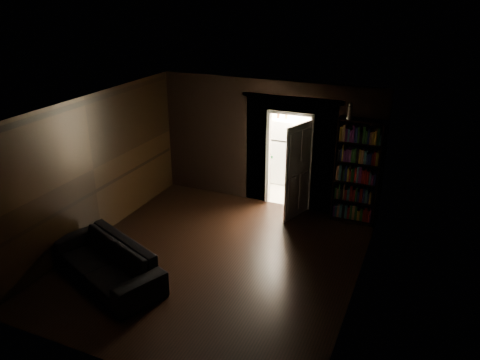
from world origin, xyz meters
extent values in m
plane|color=black|center=(0.00, 0.00, 0.00)|extent=(5.50, 5.50, 0.00)
cube|color=black|center=(-1.23, 2.80, 1.40)|extent=(2.55, 0.10, 2.80)
cube|color=black|center=(1.73, 2.80, 1.40)|extent=(1.55, 0.10, 2.80)
cube|color=black|center=(0.50, 2.80, 2.45)|extent=(0.90, 0.10, 0.70)
cube|color=black|center=(-2.50, 0.00, 1.40)|extent=(0.02, 5.50, 2.80)
cube|color=black|center=(2.50, 0.00, 1.40)|extent=(0.02, 5.50, 2.80)
cube|color=black|center=(0.00, -2.75, 1.40)|extent=(5.00, 0.02, 2.80)
cube|color=beige|center=(0.00, 0.00, 2.80)|extent=(5.00, 5.50, 0.02)
cube|color=silver|center=(0.50, 2.74, 1.05)|extent=(1.04, 0.06, 2.17)
cube|color=#B7AEA0|center=(0.50, 3.65, -0.05)|extent=(2.20, 1.80, 0.10)
cube|color=beige|center=(0.50, 4.50, 1.20)|extent=(2.20, 0.10, 2.40)
cube|color=beige|center=(-0.55, 3.65, 1.20)|extent=(0.10, 1.60, 2.40)
cube|color=beige|center=(1.55, 3.65, 1.20)|extent=(0.10, 1.60, 2.40)
cube|color=beige|center=(0.50, 3.65, 2.45)|extent=(2.20, 1.80, 0.10)
cube|color=#D67381|center=(0.50, 4.44, 2.22)|extent=(2.00, 0.04, 0.26)
imported|color=black|center=(-1.40, -1.20, 0.44)|extent=(2.49, 1.79, 0.88)
cube|color=black|center=(2.00, 2.59, 1.10)|extent=(0.95, 0.58, 2.20)
cube|color=white|center=(-0.10, 4.11, 0.82)|extent=(0.82, 0.77, 1.65)
cube|color=silver|center=(0.84, 2.33, 1.02)|extent=(0.31, 0.82, 2.05)
cube|color=white|center=(1.75, 2.52, 2.36)|extent=(0.11, 0.11, 0.32)
cube|color=black|center=(-0.18, 3.98, 1.78)|extent=(0.67, 0.16, 0.27)
camera|label=1|loc=(3.30, -6.46, 4.63)|focal=35.00mm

